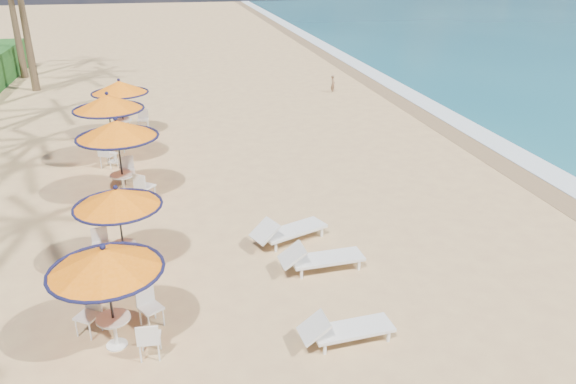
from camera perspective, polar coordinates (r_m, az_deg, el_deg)
name	(u,v)px	position (r m, az deg, el deg)	size (l,w,h in m)	color
ground	(345,318)	(11.95, 5.84, -12.61)	(160.00, 160.00, 0.00)	tan
foam_strip	(492,141)	(23.91, 20.05, 4.85)	(1.20, 140.00, 0.04)	white
wetsand_band	(472,143)	(23.46, 18.17, 4.76)	(1.40, 140.00, 0.02)	olive
station_0	(109,272)	(10.80, -17.73, -7.75)	(2.12, 2.12, 2.21)	black
station_1	(118,206)	(13.42, -16.91, -1.34)	(2.04, 2.04, 2.13)	black
station_2	(119,136)	(17.43, -16.80, 5.45)	(2.44, 2.44, 2.54)	black
station_3	(108,109)	(20.64, -17.79, 8.06)	(2.46, 2.46, 2.56)	black
station_4	(121,92)	(23.77, -16.59, 9.72)	(2.27, 2.27, 2.36)	black
lounger_near	(343,329)	(11.13, 5.65, -13.65)	(1.90, 0.73, 0.67)	silver
lounger_mid	(319,258)	(13.33, 3.14, -6.66)	(2.05, 0.75, 0.72)	silver
lounger_far	(287,230)	(14.52, -0.13, -3.91)	(2.16, 1.38, 0.74)	silver
person	(333,83)	(30.70, 4.59, 10.95)	(0.35, 0.23, 0.95)	brown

